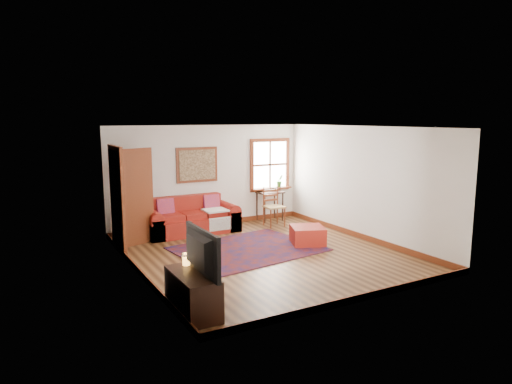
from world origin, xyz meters
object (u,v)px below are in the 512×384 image
red_leather_sofa (191,221)px  side_table (270,196)px  media_cabinet (193,293)px  red_ottoman (307,235)px  ladder_back_chair (273,205)px

red_leather_sofa → side_table: size_ratio=2.81×
side_table → media_cabinet: (-3.89, -4.44, -0.36)m
side_table → red_ottoman: bearing=-101.3°
red_leather_sofa → media_cabinet: size_ratio=2.07×
media_cabinet → red_ottoman: bearing=31.3°
side_table → media_cabinet: size_ratio=0.74×
red_ottoman → media_cabinet: size_ratio=0.64×
side_table → ladder_back_chair: size_ratio=0.80×
red_leather_sofa → red_ottoman: bearing=-50.2°
red_ottoman → red_leather_sofa: bearing=152.1°
red_ottoman → side_table: (0.47, 2.36, 0.45)m
side_table → red_leather_sofa: bearing=-174.9°
red_leather_sofa → ladder_back_chair: 2.08m
media_cabinet → ladder_back_chair: bearing=46.8°
red_leather_sofa → side_table: bearing=5.1°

